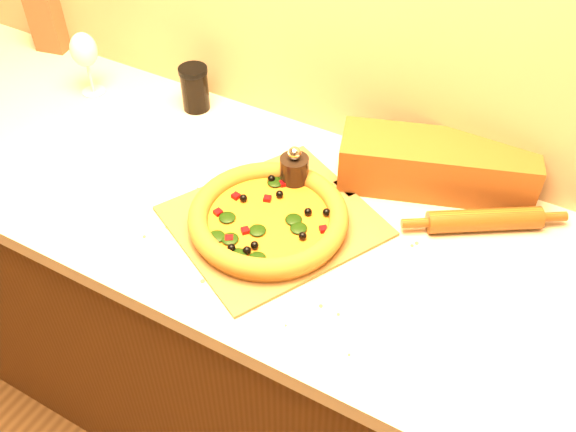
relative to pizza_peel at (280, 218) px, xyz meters
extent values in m
cube|color=#4D2D10|center=(-0.03, 0.01, -0.47)|extent=(2.80, 0.65, 0.86)
cube|color=beige|center=(-0.03, 0.01, -0.02)|extent=(2.84, 0.68, 0.04)
cube|color=brown|center=(-0.01, -0.01, 0.00)|extent=(0.50, 0.52, 0.01)
cube|color=brown|center=(0.11, 0.22, 0.00)|extent=(0.13, 0.17, 0.01)
cylinder|color=#AA7D2A|center=(-0.01, -0.03, 0.01)|extent=(0.32, 0.32, 0.02)
cylinder|color=#F4A428|center=(-0.01, -0.03, 0.02)|extent=(0.27, 0.27, 0.01)
torus|color=#915B1A|center=(-0.01, -0.03, 0.03)|extent=(0.34, 0.34, 0.04)
ellipsoid|color=black|center=(0.04, 0.00, 0.03)|extent=(0.04, 0.04, 0.01)
sphere|color=black|center=(-0.05, -0.05, 0.04)|extent=(0.02, 0.02, 0.02)
cube|color=#930509|center=(0.01, -0.08, 0.03)|extent=(0.02, 0.02, 0.01)
cylinder|color=black|center=(-0.09, -0.16, 0.00)|extent=(0.04, 0.04, 0.01)
cylinder|color=black|center=(-0.02, 0.10, 0.04)|extent=(0.06, 0.06, 0.09)
sphere|color=silver|center=(-0.02, 0.10, 0.10)|extent=(0.03, 0.03, 0.03)
cylinder|color=#53260E|center=(0.39, 0.19, 0.02)|extent=(0.23, 0.17, 0.05)
cylinder|color=#53260E|center=(0.51, 0.27, 0.02)|extent=(0.06, 0.05, 0.02)
cylinder|color=#53260E|center=(0.26, 0.11, 0.02)|extent=(0.06, 0.05, 0.02)
cube|color=brown|center=(0.25, 0.27, 0.05)|extent=(0.45, 0.27, 0.12)
cylinder|color=silver|center=(-0.69, 0.18, 0.00)|extent=(0.06, 0.06, 0.00)
cylinder|color=silver|center=(-0.69, 0.18, 0.04)|extent=(0.01, 0.01, 0.08)
ellipsoid|color=silver|center=(-0.69, 0.18, 0.12)|extent=(0.07, 0.07, 0.09)
cube|color=brown|center=(-0.95, 0.31, 0.09)|extent=(0.10, 0.09, 0.18)
cylinder|color=black|center=(-0.40, 0.26, 0.05)|extent=(0.07, 0.07, 0.11)
cylinder|color=black|center=(-0.40, 0.26, 0.11)|extent=(0.07, 0.07, 0.01)
camera|label=1|loc=(0.50, -0.86, 0.95)|focal=40.00mm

